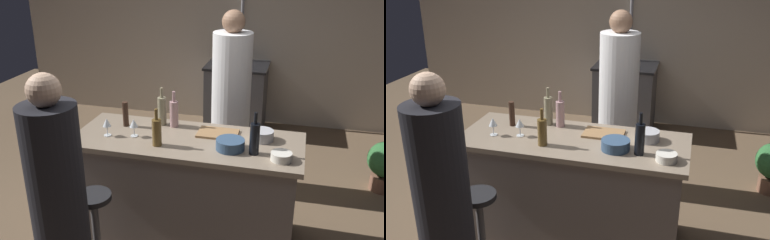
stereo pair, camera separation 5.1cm
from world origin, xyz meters
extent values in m
plane|color=brown|center=(0.00, 0.00, 0.00)|extent=(9.00, 9.00, 0.00)
cube|color=#BCAD99|center=(0.00, 2.85, 1.30)|extent=(6.40, 0.16, 2.60)
cube|color=slate|center=(0.00, 0.00, 0.43)|extent=(1.72, 0.66, 0.86)
cube|color=gray|center=(0.00, 0.00, 0.88)|extent=(1.80, 0.72, 0.04)
cube|color=#47474C|center=(0.00, 2.45, 0.43)|extent=(0.76, 0.60, 0.86)
cube|color=black|center=(0.00, 2.45, 0.88)|extent=(0.80, 0.64, 0.03)
cylinder|color=white|center=(0.18, 0.95, 0.79)|extent=(0.38, 0.38, 1.57)
sphere|color=#8C664C|center=(0.18, 0.95, 1.67)|extent=(0.21, 0.21, 0.21)
cylinder|color=#4C4C51|center=(-0.52, -0.62, 0.33)|extent=(0.06, 0.06, 0.62)
cylinder|color=black|center=(-0.52, -0.62, 0.66)|extent=(0.26, 0.26, 0.04)
cylinder|color=black|center=(-0.56, -0.96, 0.73)|extent=(0.35, 0.35, 1.46)
sphere|color=#D8AD8C|center=(-0.56, -0.96, 1.55)|extent=(0.20, 0.20, 0.20)
cylinder|color=gray|center=(0.00, 2.70, 1.07)|extent=(0.04, 0.04, 2.15)
cylinder|color=brown|center=(1.71, 1.22, 0.08)|extent=(0.24, 0.24, 0.16)
cube|color=#997047|center=(0.22, 0.14, 0.91)|extent=(0.32, 0.22, 0.02)
cylinder|color=#382319|center=(-0.57, 0.13, 1.01)|extent=(0.05, 0.05, 0.21)
cylinder|color=brown|center=(-0.19, -0.17, 1.00)|extent=(0.07, 0.07, 0.21)
cylinder|color=brown|center=(-0.19, -0.17, 1.15)|extent=(0.03, 0.03, 0.08)
cylinder|color=#B78C8E|center=(-0.17, 0.22, 1.01)|extent=(0.07, 0.07, 0.22)
cylinder|color=#B78C8E|center=(-0.17, 0.22, 1.16)|extent=(0.03, 0.03, 0.08)
cylinder|color=black|center=(0.54, -0.13, 1.02)|extent=(0.07, 0.07, 0.23)
cylinder|color=black|center=(0.54, -0.13, 1.18)|extent=(0.03, 0.03, 0.08)
cylinder|color=gray|center=(-0.28, 0.23, 1.02)|extent=(0.07, 0.07, 0.24)
cylinder|color=gray|center=(-0.28, 0.23, 1.18)|extent=(0.03, 0.03, 0.08)
cylinder|color=silver|center=(-0.42, -0.06, 0.90)|extent=(0.06, 0.06, 0.01)
cylinder|color=silver|center=(-0.42, -0.06, 0.94)|extent=(0.01, 0.01, 0.07)
cone|color=silver|center=(-0.42, -0.06, 1.01)|extent=(0.07, 0.07, 0.06)
cylinder|color=silver|center=(-0.63, -0.10, 0.90)|extent=(0.06, 0.06, 0.01)
cylinder|color=silver|center=(-0.63, -0.10, 0.94)|extent=(0.01, 0.01, 0.07)
cone|color=silver|center=(-0.63, -0.10, 1.01)|extent=(0.07, 0.07, 0.06)
cylinder|color=#334C6B|center=(0.36, -0.10, 0.94)|extent=(0.21, 0.21, 0.08)
cylinder|color=#B7B7BC|center=(0.57, 0.12, 0.94)|extent=(0.18, 0.18, 0.08)
cylinder|color=silver|center=(0.74, -0.19, 0.93)|extent=(0.15, 0.15, 0.06)
camera|label=1|loc=(0.83, -2.96, 2.28)|focal=40.21mm
camera|label=2|loc=(0.87, -2.94, 2.28)|focal=40.21mm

